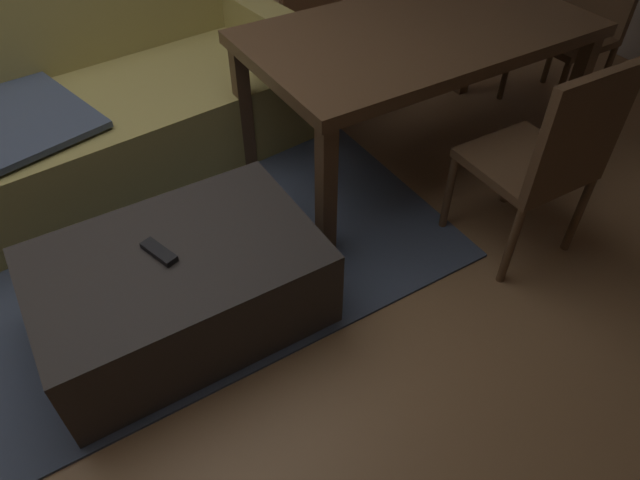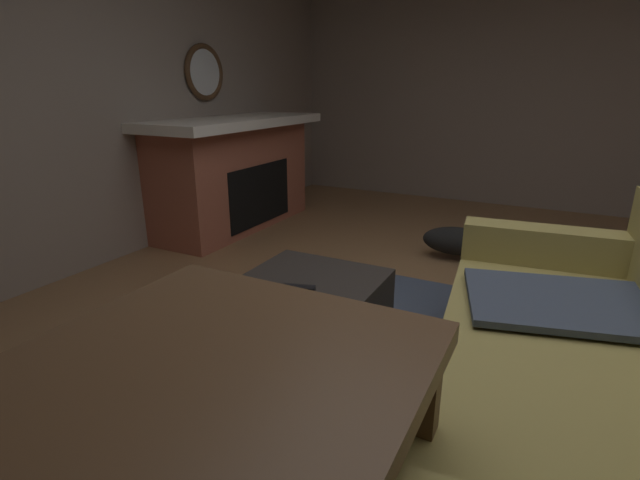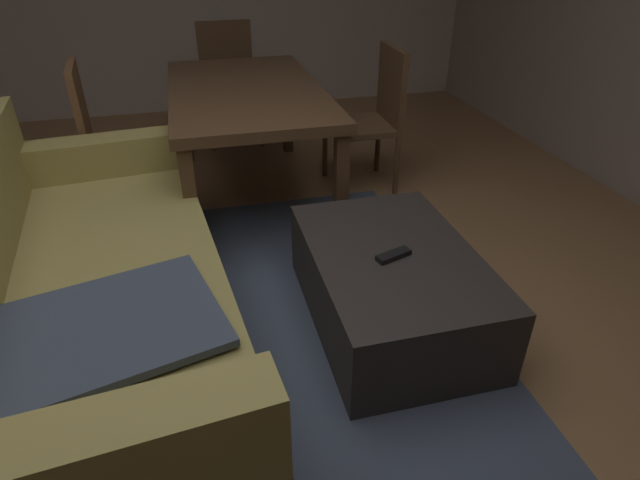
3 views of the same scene
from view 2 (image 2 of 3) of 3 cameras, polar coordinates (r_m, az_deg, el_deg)
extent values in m
plane|color=olive|center=(2.40, 15.19, -15.96)|extent=(9.15, 9.15, 0.00)
cube|color=gray|center=(3.71, -31.86, 15.64)|extent=(8.02, 0.12, 2.65)
cube|color=gray|center=(5.79, 25.13, 16.65)|extent=(0.12, 6.01, 2.65)
cube|color=#3D475B|center=(2.25, 11.08, -18.05)|extent=(2.60, 2.00, 0.01)
cube|color=#9E5642|center=(4.61, -10.47, 7.51)|extent=(1.73, 0.60, 0.97)
cube|color=black|center=(4.49, -7.72, 5.58)|extent=(0.95, 0.10, 0.56)
cube|color=white|center=(4.51, -10.34, 14.02)|extent=(1.97, 0.76, 0.08)
torus|color=#4C331E|center=(4.71, -13.94, 19.26)|extent=(0.51, 0.05, 0.51)
cylinder|color=silver|center=(4.71, -13.94, 19.26)|extent=(0.42, 0.01, 0.42)
cube|color=#9E8E4C|center=(2.01, 28.57, -18.04)|extent=(2.23, 1.21, 0.42)
cube|color=#9E8E4C|center=(2.76, 27.44, -0.85)|extent=(0.28, 1.00, 0.20)
cube|color=#3D475B|center=(2.27, 28.37, -6.82)|extent=(0.75, 0.95, 0.03)
cube|color=#2D2826|center=(2.36, -3.44, -10.63)|extent=(1.06, 0.70, 0.38)
cube|color=black|center=(2.29, -2.61, -5.91)|extent=(0.10, 0.17, 0.02)
cube|color=#513823|center=(1.48, 12.19, -24.11)|extent=(0.07, 0.07, 0.68)
cube|color=#513823|center=(1.79, -14.22, -15.87)|extent=(0.07, 0.07, 0.68)
ellipsoid|color=black|center=(3.83, 16.45, -0.14)|extent=(0.27, 0.56, 0.22)
sphere|color=black|center=(3.79, 20.27, 1.18)|extent=(0.17, 0.17, 0.17)
camera|label=1|loc=(3.35, -26.61, 25.34)|focal=31.63mm
camera|label=3|loc=(3.53, 24.19, 21.05)|focal=29.01mm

